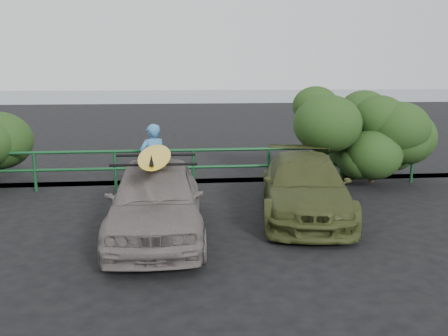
% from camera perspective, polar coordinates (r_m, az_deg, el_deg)
% --- Properties ---
extents(ground, '(80.00, 80.00, 0.00)m').
position_cam_1_polar(ground, '(8.36, -8.80, -10.25)').
color(ground, black).
extents(ocean, '(200.00, 200.00, 0.00)m').
position_cam_1_polar(ocean, '(67.85, -6.63, 8.38)').
color(ocean, slate).
rests_on(ocean, ground).
extents(guardrail, '(14.00, 0.08, 1.04)m').
position_cam_1_polar(guardrail, '(13.03, -7.93, -0.12)').
color(guardrail, '#134421').
rests_on(guardrail, ground).
extents(shrub_right, '(3.20, 2.40, 2.44)m').
position_cam_1_polar(shrub_right, '(14.17, 12.74, 3.46)').
color(shrub_right, '#244218').
rests_on(shrub_right, ground).
extents(sedan, '(1.75, 4.22, 1.43)m').
position_cam_1_polar(sedan, '(9.19, -7.79, -3.58)').
color(sedan, slate).
rests_on(sedan, ground).
extents(olive_vehicle, '(2.51, 4.57, 1.25)m').
position_cam_1_polar(olive_vehicle, '(10.63, 9.24, -2.09)').
color(olive_vehicle, '#3D451E').
rests_on(olive_vehicle, ground).
extents(man, '(0.76, 0.64, 1.78)m').
position_cam_1_polar(man, '(12.16, -8.10, 0.85)').
color(man, '#3E7EBB').
rests_on(man, ground).
extents(roof_rack, '(1.50, 1.06, 0.05)m').
position_cam_1_polar(roof_rack, '(9.03, -7.91, 0.96)').
color(roof_rack, black).
rests_on(roof_rack, sedan).
extents(surfboard, '(0.62, 2.80, 0.08)m').
position_cam_1_polar(surfboard, '(9.02, -7.92, 1.38)').
color(surfboard, gold).
rests_on(surfboard, roof_rack).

